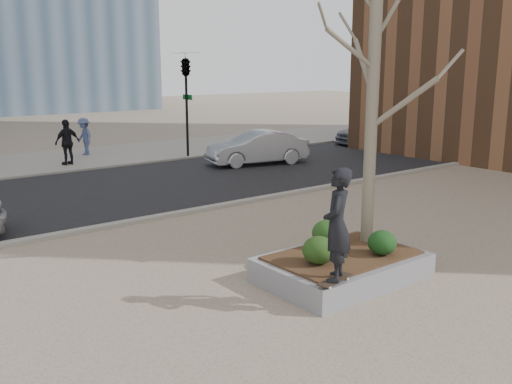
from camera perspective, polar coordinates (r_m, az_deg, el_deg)
ground at (r=10.36m, az=4.70°, el=-9.86°), size 120.00×120.00×0.00m
street at (r=18.64m, az=-16.57°, el=-0.17°), size 60.00×8.00×0.02m
far_sidewalk at (r=25.19m, az=-22.49°, el=2.60°), size 60.00×6.00×0.02m
planter at (r=10.94m, az=8.61°, el=-7.47°), size 3.00×2.00×0.45m
planter_mulch at (r=10.86m, az=8.66°, el=-6.25°), size 2.70×1.70×0.04m
sycamore_tree at (r=11.24m, az=11.67°, el=11.51°), size 2.80×2.80×6.60m
shrub_left at (r=10.22m, az=6.29°, el=-5.79°), size 0.59×0.59×0.50m
shrub_middle at (r=11.20m, az=7.20°, el=-4.11°), size 0.62×0.62×0.53m
shrub_right at (r=10.90m, az=12.50°, el=-4.97°), size 0.54×0.54×0.46m
skateboard at (r=9.54m, az=7.93°, el=-8.83°), size 0.80×0.34×0.08m
skateboarder at (r=9.23m, az=8.11°, el=-3.23°), size 0.81×0.77×1.86m
car_silver at (r=23.14m, az=0.12°, el=4.45°), size 4.30×2.39×1.34m
car_third at (r=30.13m, az=11.58°, el=6.00°), size 4.45×2.03×1.26m
pedestrian_b at (r=26.64m, az=-16.79°, el=5.34°), size 0.68×1.11×1.66m
pedestrian_c at (r=24.17m, az=-18.35°, el=4.76°), size 1.15×0.67×1.83m
traffic_light_far at (r=25.29m, az=-6.95°, el=8.60°), size 0.60×2.48×4.50m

